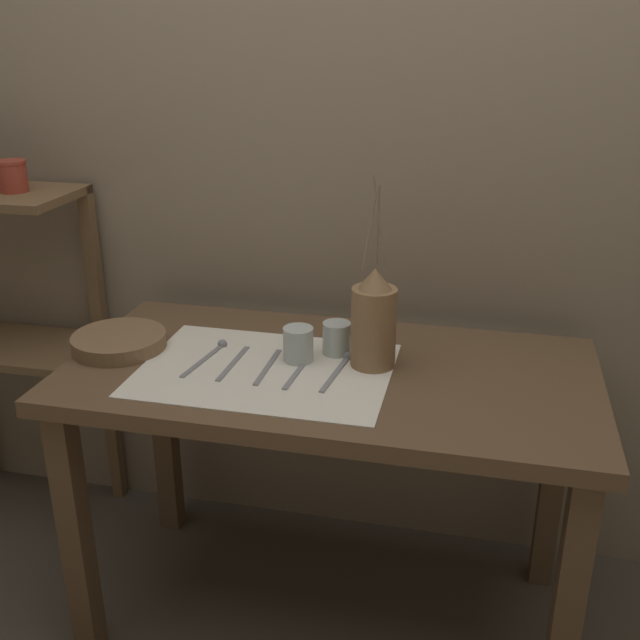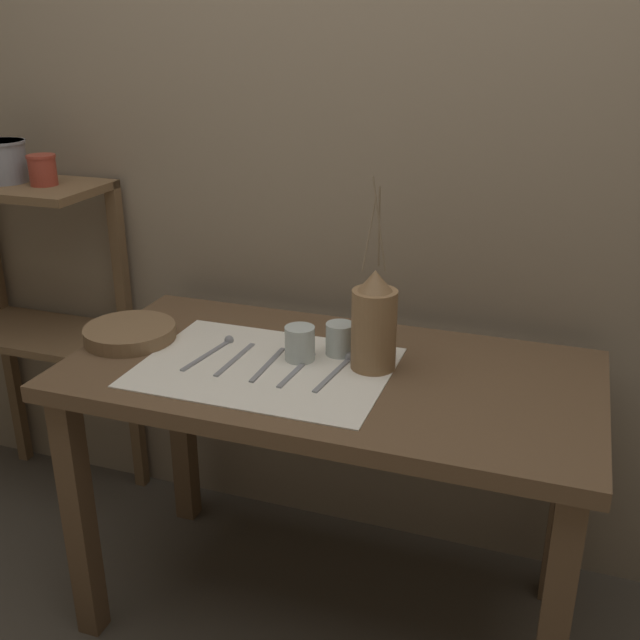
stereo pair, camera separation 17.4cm
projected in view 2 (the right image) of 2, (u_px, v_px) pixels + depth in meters
name	position (u px, v px, depth m)	size (l,w,h in m)	color
ground_plane	(328.00, 610.00, 2.05)	(12.00, 12.00, 0.00)	#473F35
stone_wall_back	(382.00, 144.00, 1.98)	(7.00, 0.06, 2.40)	gray
wooden_table	(329.00, 408.00, 1.82)	(1.26, 0.64, 0.74)	brown
wooden_shelf_unit	(37.00, 283.00, 2.33)	(0.53, 0.29, 1.06)	brown
linen_cloth	(265.00, 367.00, 1.78)	(0.59, 0.43, 0.00)	silver
pitcher_with_flowers	(374.00, 324.00, 1.73)	(0.11, 0.11, 0.46)	olive
wooden_bowl	(130.00, 333.00, 1.93)	(0.23, 0.23, 0.04)	brown
glass_tumbler_near	(300.00, 343.00, 1.80)	(0.07, 0.07, 0.08)	#B7C1BC
glass_tumbler_far	(339.00, 339.00, 1.83)	(0.07, 0.07, 0.08)	#B7C1BC
spoon_outer	(220.00, 346.00, 1.88)	(0.05, 0.21, 0.02)	gray
knife_center	(235.00, 359.00, 1.81)	(0.02, 0.20, 0.00)	gray
fork_outer	(268.00, 364.00, 1.78)	(0.01, 0.20, 0.00)	gray
fork_inner	(297.00, 370.00, 1.76)	(0.02, 0.20, 0.00)	gray
spoon_inner	(343.00, 364.00, 1.78)	(0.04, 0.21, 0.02)	gray
metal_pot_large	(1.00, 160.00, 2.17)	(0.15, 0.15, 0.12)	gray
metal_pot_small	(42.00, 169.00, 2.13)	(0.08, 0.08, 0.09)	#9E3828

